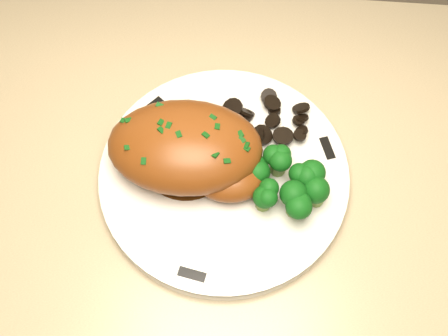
# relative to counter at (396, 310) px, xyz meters

# --- Properties ---
(counter) EXTENTS (1.91, 0.64, 0.95)m
(counter) POSITION_rel_counter_xyz_m (0.00, 0.00, 0.00)
(counter) COLOR brown
(counter) RESTS_ON ground
(plate) EXTENTS (0.29, 0.29, 0.02)m
(plate) POSITION_rel_counter_xyz_m (-0.30, 0.03, 0.42)
(plate) COLOR silver
(plate) RESTS_ON counter
(rim_accent_0) EXTENTS (0.02, 0.03, 0.00)m
(rim_accent_0) POSITION_rel_counter_xyz_m (-0.19, 0.07, 0.43)
(rim_accent_0) COLOR black
(rim_accent_0) RESTS_ON plate
(rim_accent_1) EXTENTS (0.03, 0.03, 0.00)m
(rim_accent_1) POSITION_rel_counter_xyz_m (-0.39, 0.11, 0.43)
(rim_accent_1) COLOR black
(rim_accent_1) RESTS_ON plate
(rim_accent_2) EXTENTS (0.03, 0.02, 0.00)m
(rim_accent_2) POSITION_rel_counter_xyz_m (-0.32, -0.09, 0.43)
(rim_accent_2) COLOR black
(rim_accent_2) RESTS_ON plate
(gravy_pool) EXTENTS (0.10, 0.10, 0.00)m
(gravy_pool) POSITION_rel_counter_xyz_m (-0.34, 0.04, 0.43)
(gravy_pool) COLOR #3D210B
(gravy_pool) RESTS_ON plate
(chicken_breast) EXTENTS (0.17, 0.11, 0.06)m
(chicken_breast) POSITION_rel_counter_xyz_m (-0.34, 0.04, 0.46)
(chicken_breast) COLOR brown
(chicken_breast) RESTS_ON plate
(mushroom_pile) EXTENTS (0.09, 0.07, 0.03)m
(mushroom_pile) POSITION_rel_counter_xyz_m (-0.25, 0.10, 0.43)
(mushroom_pile) COLOR black
(mushroom_pile) RESTS_ON plate
(broccoli_florets) EXTENTS (0.09, 0.07, 0.04)m
(broccoli_florets) POSITION_rel_counter_xyz_m (-0.23, 0.01, 0.45)
(broccoli_florets) COLOR olive
(broccoli_florets) RESTS_ON plate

